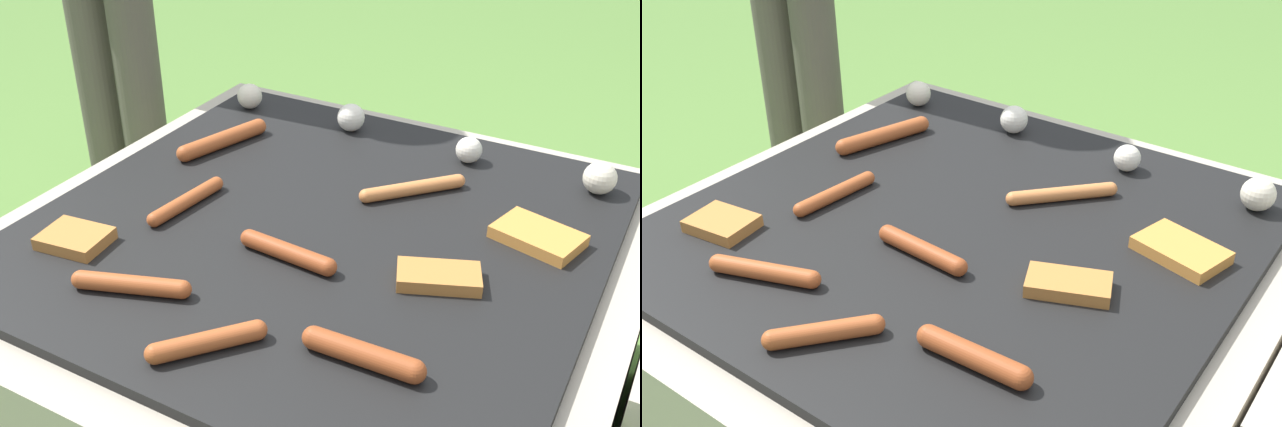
{
  "view_description": "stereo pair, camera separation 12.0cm",
  "coord_description": "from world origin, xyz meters",
  "views": [
    {
      "loc": [
        0.5,
        -0.9,
        1.07
      ],
      "look_at": [
        0.0,
        0.0,
        0.45
      ],
      "focal_mm": 42.0,
      "sensor_mm": 36.0,
      "label": 1
    },
    {
      "loc": [
        0.6,
        -0.83,
        1.07
      ],
      "look_at": [
        0.0,
        0.0,
        0.45
      ],
      "focal_mm": 42.0,
      "sensor_mm": 36.0,
      "label": 2
    }
  ],
  "objects": [
    {
      "name": "mushroom_row",
      "position": [
        0.01,
        0.34,
        0.46
      ],
      "size": [
        0.79,
        0.08,
        0.06
      ],
      "color": "beige",
      "rests_on": "grill"
    },
    {
      "name": "sausage_back_left",
      "position": [
        0.21,
        -0.26,
        0.45
      ],
      "size": [
        0.17,
        0.04,
        0.03
      ],
      "color": "#93421E",
      "rests_on": "grill"
    },
    {
      "name": "sausage_front_left",
      "position": [
        0.09,
        0.16,
        0.44
      ],
      "size": [
        0.14,
        0.15,
        0.02
      ],
      "color": "#C6753D",
      "rests_on": "grill"
    },
    {
      "name": "ground_plane",
      "position": [
        0.0,
        0.0,
        0.0
      ],
      "size": [
        14.0,
        14.0,
        0.0
      ],
      "primitive_type": "plane",
      "color": "#567F38"
    },
    {
      "name": "bread_slice_center",
      "position": [
        0.23,
        -0.06,
        0.44
      ],
      "size": [
        0.13,
        0.11,
        0.02
      ],
      "color": "#B27033",
      "rests_on": "grill"
    },
    {
      "name": "sausage_front_right",
      "position": [
        -0.3,
        0.16,
        0.45
      ],
      "size": [
        0.08,
        0.2,
        0.03
      ],
      "color": "#A34C23",
      "rests_on": "grill"
    },
    {
      "name": "bread_slice_right",
      "position": [
        0.32,
        0.12,
        0.44
      ],
      "size": [
        0.15,
        0.12,
        0.02
      ],
      "color": "#D18438",
      "rests_on": "grill"
    },
    {
      "name": "sausage_front_center",
      "position": [
        -0.14,
        -0.29,
        0.45
      ],
      "size": [
        0.17,
        0.08,
        0.03
      ],
      "color": "#A34C23",
      "rests_on": "grill"
    },
    {
      "name": "bread_slice_left",
      "position": [
        -0.3,
        -0.24,
        0.44
      ],
      "size": [
        0.11,
        0.09,
        0.02
      ],
      "color": "#B27033",
      "rests_on": "grill"
    },
    {
      "name": "sausage_mid_right",
      "position": [
        0.01,
        -0.11,
        0.45
      ],
      "size": [
        0.17,
        0.04,
        0.03
      ],
      "color": "#93421E",
      "rests_on": "grill"
    },
    {
      "name": "sausage_back_right",
      "position": [
        0.02,
        -0.33,
        0.45
      ],
      "size": [
        0.11,
        0.13,
        0.03
      ],
      "color": "#A34C23",
      "rests_on": "grill"
    },
    {
      "name": "grill",
      "position": [
        0.0,
        0.0,
        0.21
      ],
      "size": [
        0.99,
        0.99,
        0.43
      ],
      "color": "#A89E8C",
      "rests_on": "ground_plane"
    },
    {
      "name": "sausage_back_center",
      "position": [
        -0.22,
        -0.06,
        0.44
      ],
      "size": [
        0.04,
        0.17,
        0.02
      ],
      "color": "#A34C23",
      "rests_on": "grill"
    }
  ]
}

